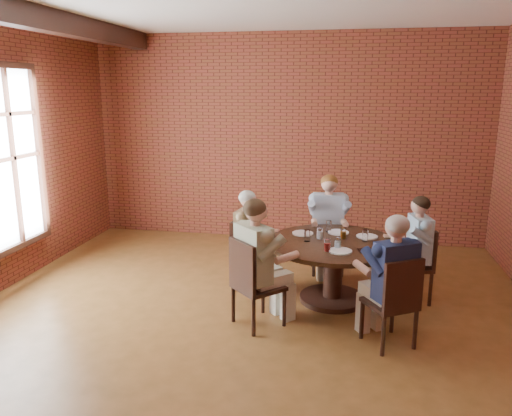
% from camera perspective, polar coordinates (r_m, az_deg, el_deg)
% --- Properties ---
extents(floor, '(7.00, 7.00, 0.00)m').
position_cam_1_polar(floor, '(5.44, -1.52, -13.94)').
color(floor, brown).
rests_on(floor, ground).
extents(wall_back, '(7.00, 0.00, 7.00)m').
position_cam_1_polar(wall_back, '(8.32, 3.48, 7.89)').
color(wall_back, maroon).
rests_on(wall_back, ground).
extents(wall_front, '(7.00, 0.00, 7.00)m').
position_cam_1_polar(wall_front, '(1.78, -26.90, -14.87)').
color(wall_front, maroon).
rests_on(wall_front, ground).
extents(ceiling_beam, '(0.22, 6.90, 0.26)m').
position_cam_1_polar(ceiling_beam, '(5.91, -27.22, 19.51)').
color(ceiling_beam, black).
rests_on(ceiling_beam, ceiling).
extents(dining_table, '(1.57, 1.57, 0.75)m').
position_cam_1_polar(dining_table, '(6.04, 8.86, -5.80)').
color(dining_table, black).
rests_on(dining_table, floor).
extents(chair_a, '(0.48, 0.48, 0.91)m').
position_cam_1_polar(chair_a, '(6.31, 18.18, -5.79)').
color(chair_a, black).
rests_on(chair_a, floor).
extents(diner_a, '(0.70, 0.61, 1.29)m').
position_cam_1_polar(diner_a, '(6.23, 17.59, -4.55)').
color(diner_a, teal).
rests_on(diner_a, floor).
extents(chair_b, '(0.49, 0.49, 0.96)m').
position_cam_1_polar(chair_b, '(7.07, 8.15, -3.01)').
color(chair_b, black).
rests_on(chair_b, floor).
extents(diner_b, '(0.62, 0.73, 1.37)m').
position_cam_1_polar(diner_b, '(6.93, 8.25, -1.89)').
color(diner_b, '#A0B3CB').
rests_on(diner_b, floor).
extents(chair_c, '(0.46, 0.46, 0.91)m').
position_cam_1_polar(chair_c, '(6.35, -1.30, -4.98)').
color(chair_c, black).
rests_on(chair_c, floor).
extents(diner_c, '(0.69, 0.59, 1.28)m').
position_cam_1_polar(diner_c, '(6.28, -0.63, -3.81)').
color(diner_c, brown).
rests_on(diner_c, floor).
extents(chair_d, '(0.65, 0.65, 0.97)m').
position_cam_1_polar(chair_d, '(5.34, -0.56, -8.28)').
color(chair_d, black).
rests_on(chair_d, floor).
extents(diner_d, '(0.90, 0.90, 1.40)m').
position_cam_1_polar(diner_d, '(5.33, 0.29, -6.32)').
color(diner_d, gray).
rests_on(diner_d, floor).
extents(chair_e, '(0.59, 0.59, 0.94)m').
position_cam_1_polar(chair_e, '(5.10, 15.63, -10.04)').
color(chair_e, black).
rests_on(chair_e, floor).
extents(diner_e, '(0.80, 0.84, 1.34)m').
position_cam_1_polar(diner_e, '(5.11, 15.17, -8.05)').
color(diner_e, '#1A2448').
rests_on(diner_e, floor).
extents(plate_a, '(0.26, 0.26, 0.01)m').
position_cam_1_polar(plate_a, '(6.22, 12.58, -3.19)').
color(plate_a, white).
rests_on(plate_a, dining_table).
extents(plate_b, '(0.26, 0.26, 0.01)m').
position_cam_1_polar(plate_b, '(6.33, 9.39, -2.75)').
color(plate_b, white).
rests_on(plate_b, dining_table).
extents(plate_c, '(0.26, 0.26, 0.01)m').
position_cam_1_polar(plate_c, '(6.23, 5.36, -2.88)').
color(plate_c, white).
rests_on(plate_c, dining_table).
extents(plate_d, '(0.26, 0.26, 0.01)m').
position_cam_1_polar(plate_d, '(5.61, 9.62, -4.86)').
color(plate_d, white).
rests_on(plate_d, dining_table).
extents(glass_a, '(0.07, 0.07, 0.14)m').
position_cam_1_polar(glass_a, '(6.04, 12.38, -3.06)').
color(glass_a, white).
rests_on(glass_a, dining_table).
extents(glass_b, '(0.07, 0.07, 0.14)m').
position_cam_1_polar(glass_b, '(6.08, 9.93, -2.83)').
color(glass_b, white).
rests_on(glass_b, dining_table).
extents(glass_c, '(0.07, 0.07, 0.14)m').
position_cam_1_polar(glass_c, '(6.35, 8.30, -2.07)').
color(glass_c, white).
rests_on(glass_c, dining_table).
extents(glass_d, '(0.07, 0.07, 0.14)m').
position_cam_1_polar(glass_d, '(6.03, 7.30, -2.86)').
color(glass_d, white).
rests_on(glass_d, dining_table).
extents(glass_e, '(0.07, 0.07, 0.14)m').
position_cam_1_polar(glass_e, '(5.92, 5.85, -3.14)').
color(glass_e, white).
rests_on(glass_e, dining_table).
extents(glass_f, '(0.07, 0.07, 0.14)m').
position_cam_1_polar(glass_f, '(5.59, 8.16, -4.22)').
color(glass_f, white).
rests_on(glass_f, dining_table).
extents(glass_g, '(0.07, 0.07, 0.14)m').
position_cam_1_polar(glass_g, '(5.69, 9.33, -3.94)').
color(glass_g, white).
rests_on(glass_g, dining_table).
extents(smartphone, '(0.11, 0.16, 0.01)m').
position_cam_1_polar(smartphone, '(5.67, 11.99, -4.80)').
color(smartphone, black).
rests_on(smartphone, dining_table).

